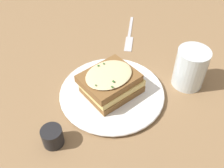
{
  "coord_description": "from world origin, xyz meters",
  "views": [
    {
      "loc": [
        -0.07,
        0.46,
        0.48
      ],
      "look_at": [
        0.01,
        0.03,
        0.04
      ],
      "focal_mm": 42.0,
      "sensor_mm": 36.0,
      "label": 1
    }
  ],
  "objects": [
    {
      "name": "dinner_plate",
      "position": [
        0.01,
        0.03,
        0.01
      ],
      "size": [
        0.26,
        0.26,
        0.01
      ],
      "color": "white",
      "rests_on": "ground_plane"
    },
    {
      "name": "condiment_pot",
      "position": [
        0.11,
        0.18,
        0.02
      ],
      "size": [
        0.04,
        0.04,
        0.04
      ],
      "primitive_type": "cylinder",
      "color": "black",
      "rests_on": "ground_plane"
    },
    {
      "name": "water_glass",
      "position": [
        -0.17,
        -0.05,
        0.05
      ],
      "size": [
        0.08,
        0.08,
        0.1
      ],
      "primitive_type": "cylinder",
      "color": "silver",
      "rests_on": "ground_plane"
    },
    {
      "name": "ground_plane",
      "position": [
        0.0,
        0.0,
        0.0
      ],
      "size": [
        2.4,
        2.4,
        0.0
      ],
      "primitive_type": "plane",
      "color": "olive"
    },
    {
      "name": "fork",
      "position": [
        -0.0,
        -0.22,
        0.0
      ],
      "size": [
        0.02,
        0.19,
        0.0
      ],
      "rotation": [
        0.0,
        0.0,
        0.04
      ],
      "color": "silver",
      "rests_on": "ground_plane"
    },
    {
      "name": "sandwich",
      "position": [
        0.01,
        0.03,
        0.04
      ],
      "size": [
        0.17,
        0.16,
        0.06
      ],
      "rotation": [
        0.0,
        0.0,
        3.99
      ],
      "color": "brown",
      "rests_on": "dinner_plate"
    }
  ]
}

